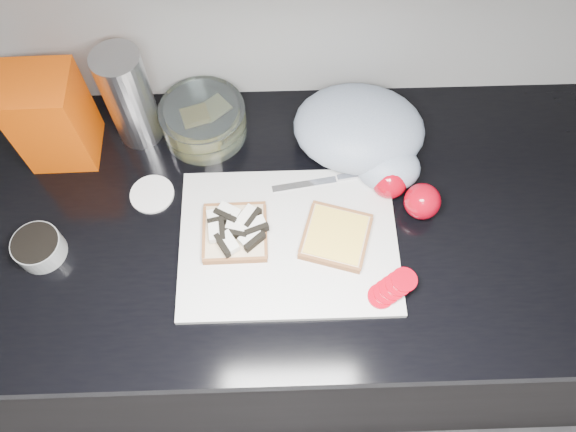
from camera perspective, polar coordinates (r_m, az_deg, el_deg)
The scene contains 14 objects.
base_cabinet at distance 1.50m, azimuth -3.92°, elevation -8.26°, with size 3.50×0.60×0.86m, color black.
countertop at distance 1.09m, azimuth -5.35°, elevation -0.43°, with size 3.50×0.64×0.04m, color black.
cutting_board at distance 1.04m, azimuth 0.05°, elevation -2.59°, with size 0.40×0.30×0.01m, color silver.
bread_left at distance 1.03m, azimuth -5.40°, elevation -1.50°, with size 0.12×0.12×0.04m.
bread_right at distance 1.03m, azimuth 4.88°, elevation -2.08°, with size 0.15×0.15×0.02m.
tomato_slices at distance 1.00m, azimuth 10.56°, elevation -7.21°, with size 0.10×0.08×0.02m.
knife at distance 1.09m, azimuth 4.46°, elevation 3.72°, with size 0.19×0.04×0.01m.
seed_tub at distance 1.11m, azimuth -24.02°, elevation -2.90°, with size 0.09×0.09×0.04m.
tub_lid at distance 1.12m, azimuth -13.64°, elevation 2.17°, with size 0.09×0.09×0.01m, color white.
glass_bowl at distance 1.16m, azimuth -8.57°, elevation 9.56°, with size 0.17×0.17×0.07m.
bread_bag at distance 1.15m, azimuth -22.86°, elevation 9.18°, with size 0.13×0.12×0.20m, color #F84804.
steel_canister at distance 1.13m, azimuth -15.83°, elevation 11.47°, with size 0.09×0.09×0.22m, color #B0B0B5.
grocery_bag at distance 1.11m, azimuth 7.62°, elevation 8.29°, with size 0.28×0.26×0.11m.
whole_tomatoes at distance 1.08m, azimuth 11.87°, elevation 2.49°, with size 0.12×0.11×0.07m.
Camera 1 is at (0.09, 0.70, 1.85)m, focal length 35.00 mm.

